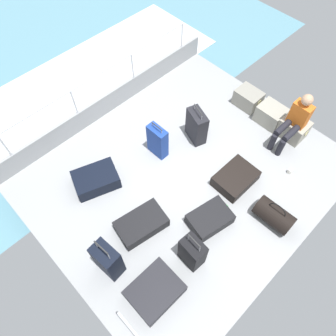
# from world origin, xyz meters

# --- Properties ---
(ground_plane) EXTENTS (4.40, 5.20, 0.06)m
(ground_plane) POSITION_xyz_m (0.00, 0.00, -0.03)
(ground_plane) COLOR #939699
(gunwale_port) EXTENTS (0.06, 5.20, 0.45)m
(gunwale_port) POSITION_xyz_m (-2.17, 0.00, 0.23)
(gunwale_port) COLOR #939699
(gunwale_port) RESTS_ON ground_plane
(railing_port) EXTENTS (0.04, 4.20, 1.02)m
(railing_port) POSITION_xyz_m (-2.17, 0.00, 0.78)
(railing_port) COLOR silver
(railing_port) RESTS_ON ground_plane
(sea_wake) EXTENTS (12.00, 12.00, 0.01)m
(sea_wake) POSITION_xyz_m (-3.60, 0.00, -0.34)
(sea_wake) COLOR #598C9E
(sea_wake) RESTS_ON ground_plane
(cargo_crate_0) EXTENTS (0.55, 0.40, 0.35)m
(cargo_crate_0) POSITION_xyz_m (-0.30, 2.15, 0.18)
(cargo_crate_0) COLOR gray
(cargo_crate_0) RESTS_ON ground_plane
(cargo_crate_1) EXTENTS (0.55, 0.42, 0.37)m
(cargo_crate_1) POSITION_xyz_m (0.29, 2.11, 0.19)
(cargo_crate_1) COLOR gray
(cargo_crate_1) RESTS_ON ground_plane
(cargo_crate_2) EXTENTS (0.53, 0.40, 0.40)m
(cargo_crate_2) POSITION_xyz_m (0.81, 2.12, 0.20)
(cargo_crate_2) COLOR #9E9989
(cargo_crate_2) RESTS_ON ground_plane
(passenger_seated) EXTENTS (0.34, 0.66, 1.10)m
(passenger_seated) POSITION_xyz_m (0.81, 1.94, 0.58)
(passenger_seated) COLOR orange
(passenger_seated) RESTS_ON ground_plane
(suitcase_0) EXTENTS (0.62, 0.86, 0.22)m
(suitcase_0) POSITION_xyz_m (0.21, -1.24, 0.11)
(suitcase_0) COLOR black
(suitcase_0) RESTS_ON ground_plane
(suitcase_1) EXTENTS (0.38, 0.27, 0.80)m
(suitcase_1) POSITION_xyz_m (1.14, -1.04, 0.31)
(suitcase_1) COLOR black
(suitcase_1) RESTS_ON ground_plane
(suitcase_2) EXTENTS (0.74, 0.88, 0.27)m
(suitcase_2) POSITION_xyz_m (-0.95, -1.26, 0.14)
(suitcase_2) COLOR black
(suitcase_2) RESTS_ON ground_plane
(suitcase_3) EXTENTS (0.42, 0.29, 0.93)m
(suitcase_3) POSITION_xyz_m (0.37, -2.02, 0.36)
(suitcase_3) COLOR black
(suitcase_3) RESTS_ON ground_plane
(suitcase_4) EXTENTS (0.55, 0.74, 0.23)m
(suitcase_4) POSITION_xyz_m (0.72, 0.51, 0.12)
(suitcase_4) COLOR black
(suitcase_4) RESTS_ON ground_plane
(suitcase_5) EXTENTS (0.39, 0.20, 0.76)m
(suitcase_5) POSITION_xyz_m (-0.70, -0.02, 0.33)
(suitcase_5) COLOR navy
(suitcase_5) RESTS_ON ground_plane
(suitcase_6) EXTENTS (0.59, 0.76, 0.24)m
(suitcase_6) POSITION_xyz_m (0.92, -0.39, 0.12)
(suitcase_6) COLOR black
(suitcase_6) RESTS_ON ground_plane
(suitcase_7) EXTENTS (0.60, 0.74, 0.23)m
(suitcase_7) POSITION_xyz_m (1.12, -1.79, 0.11)
(suitcase_7) COLOR black
(suitcase_7) RESTS_ON ground_plane
(suitcase_8) EXTENTS (0.50, 0.36, 0.78)m
(suitcase_8) POSITION_xyz_m (-0.46, 0.74, 0.33)
(suitcase_8) COLOR black
(suitcase_8) RESTS_ON ground_plane
(duffel_bag) EXTENTS (0.65, 0.37, 0.51)m
(duffel_bag) POSITION_xyz_m (1.61, 0.39, 0.18)
(duffel_bag) COLOR black
(duffel_bag) RESTS_ON ground_plane
(paper_cup) EXTENTS (0.08, 0.08, 0.10)m
(paper_cup) POSITION_xyz_m (1.30, 1.37, 0.05)
(paper_cup) COLOR white
(paper_cup) RESTS_ON ground_plane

